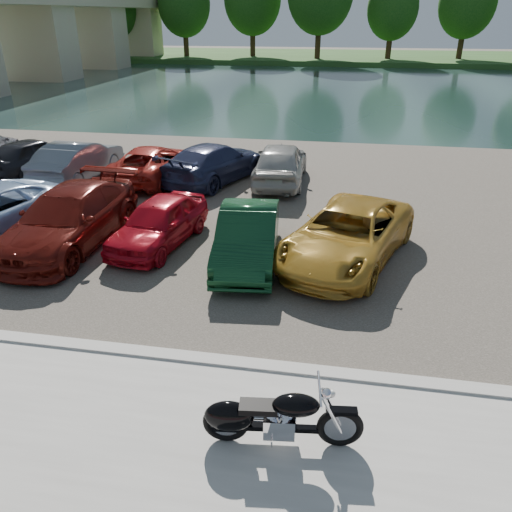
{
  "coord_description": "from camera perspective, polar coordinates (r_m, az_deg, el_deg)",
  "views": [
    {
      "loc": [
        1.25,
        -5.1,
        5.79
      ],
      "look_at": [
        -0.42,
        4.39,
        1.1
      ],
      "focal_mm": 35.0,
      "sensor_mm": 36.0,
      "label": 1
    }
  ],
  "objects": [
    {
      "name": "car_12",
      "position": [
        18.89,
        2.82,
        10.61
      ],
      "size": [
        1.92,
        4.55,
        1.54
      ],
      "primitive_type": "imported",
      "rotation": [
        0.0,
        0.0,
        3.17
      ],
      "color": "#A0A09C",
      "rests_on": "parking_lot"
    },
    {
      "name": "ground",
      "position": [
        7.82,
        -2.75,
        -21.88
      ],
      "size": [
        200.0,
        200.0,
        0.0
      ],
      "primitive_type": "plane",
      "color": "#595447",
      "rests_on": "ground"
    },
    {
      "name": "car_5",
      "position": [
        12.64,
        -0.95,
        2.29
      ],
      "size": [
        1.86,
        4.27,
        1.37
      ],
      "primitive_type": "imported",
      "rotation": [
        0.0,
        0.0,
        0.1
      ],
      "color": "#0F391D",
      "rests_on": "parking_lot"
    },
    {
      "name": "car_4",
      "position": [
        13.84,
        -11.07,
        3.8
      ],
      "size": [
        2.12,
        4.0,
        1.3
      ],
      "primitive_type": "imported",
      "rotation": [
        0.0,
        0.0,
        -0.16
      ],
      "color": "#A70B18",
      "rests_on": "parking_lot"
    },
    {
      "name": "car_3",
      "position": [
        14.45,
        -20.55,
        4.04
      ],
      "size": [
        2.35,
        5.34,
        1.53
      ],
      "primitive_type": "imported",
      "rotation": [
        0.0,
        0.0,
        -0.04
      ],
      "color": "#56120C",
      "rests_on": "parking_lot"
    },
    {
      "name": "parking_lot",
      "position": [
        17.15,
        5.27,
        6.16
      ],
      "size": [
        60.0,
        18.0,
        0.04
      ],
      "primitive_type": "cube",
      "color": "#3E3A32",
      "rests_on": "ground"
    },
    {
      "name": "car_8",
      "position": [
        22.1,
        -24.1,
        10.5
      ],
      "size": [
        2.79,
        4.4,
        1.39
      ],
      "primitive_type": "imported",
      "rotation": [
        0.0,
        0.0,
        2.84
      ],
      "color": "black",
      "rests_on": "parking_lot"
    },
    {
      "name": "river",
      "position": [
        45.49,
        8.8,
        18.33
      ],
      "size": [
        120.0,
        40.0,
        0.0
      ],
      "primitive_type": "cube",
      "color": "#1A2F2E",
      "rests_on": "ground"
    },
    {
      "name": "car_10",
      "position": [
        19.67,
        -11.7,
        10.38
      ],
      "size": [
        2.36,
        4.79,
        1.31
      ],
      "primitive_type": "imported",
      "rotation": [
        0.0,
        0.0,
        3.1
      ],
      "color": "#A8251C",
      "rests_on": "parking_lot"
    },
    {
      "name": "bridge",
      "position": [
        54.62,
        -24.53,
        23.56
      ],
      "size": [
        7.0,
        56.0,
        8.55
      ],
      "color": "tan",
      "rests_on": "ground"
    },
    {
      "name": "kerb",
      "position": [
        9.2,
        0.0,
        -12.48
      ],
      "size": [
        60.0,
        0.3,
        0.14
      ],
      "primitive_type": "cube",
      "color": "#9E9C95",
      "rests_on": "ground"
    },
    {
      "name": "car_11",
      "position": [
        19.12,
        -4.79,
        10.58
      ],
      "size": [
        3.63,
        5.36,
        1.44
      ],
      "primitive_type": "imported",
      "rotation": [
        0.0,
        0.0,
        2.78
      ],
      "color": "#272C4C",
      "rests_on": "parking_lot"
    },
    {
      "name": "car_9",
      "position": [
        20.41,
        -19.68,
        10.23
      ],
      "size": [
        1.83,
        4.59,
        1.48
      ],
      "primitive_type": "imported",
      "rotation": [
        0.0,
        0.0,
        3.08
      ],
      "color": "slate",
      "rests_on": "parking_lot"
    },
    {
      "name": "far_bank",
      "position": [
        77.31,
        9.74,
        21.51
      ],
      "size": [
        120.0,
        24.0,
        0.6
      ],
      "primitive_type": "cube",
      "color": "#234518",
      "rests_on": "ground"
    },
    {
      "name": "car_6",
      "position": [
        12.87,
        10.4,
        2.44
      ],
      "size": [
        3.9,
        5.61,
        1.42
      ],
      "primitive_type": "imported",
      "rotation": [
        0.0,
        0.0,
        -0.33
      ],
      "color": "#BB8B2B",
      "rests_on": "parking_lot"
    },
    {
      "name": "motorcycle",
      "position": [
        7.54,
        1.33,
        -17.98
      ],
      "size": [
        2.33,
        0.75,
        1.05
      ],
      "rotation": [
        0.0,
        0.0,
        0.12
      ],
      "color": "black",
      "rests_on": "promenade"
    }
  ]
}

